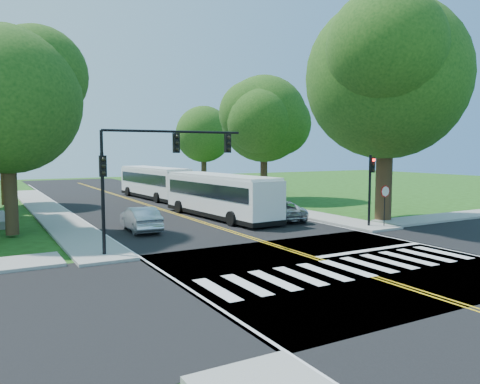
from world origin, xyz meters
TOP-DOWN VIEW (x-y plane):
  - ground at (0.00, 0.00)m, footprint 140.00×140.00m
  - road at (0.00, 18.00)m, footprint 14.00×96.00m
  - cross_road at (0.00, 0.00)m, footprint 60.00×12.00m
  - center_line at (0.00, 22.00)m, footprint 0.36×70.00m
  - edge_line_w at (-6.80, 22.00)m, footprint 0.12×70.00m
  - edge_line_e at (6.80, 22.00)m, footprint 0.12×70.00m
  - crosswalk at (0.00, -0.50)m, footprint 12.60×3.00m
  - stop_bar at (3.50, 1.60)m, footprint 6.60×0.40m
  - sidewalk_nw at (-8.30, 25.00)m, footprint 2.60×40.00m
  - sidewalk_ne at (8.30, 25.00)m, footprint 2.60×40.00m
  - sidewalk_xe at (20.00, 6.80)m, footprint 20.00×2.60m
  - tree_ne_big at (11.00, 8.00)m, footprint 10.80×10.80m
  - tree_west_near at (-11.50, 14.00)m, footprint 8.00×8.00m
  - tree_west_far at (-11.00, 30.00)m, footprint 7.60×7.60m
  - tree_east_mid at (11.50, 24.00)m, footprint 8.40×8.40m
  - tree_east_far at (12.50, 40.00)m, footprint 7.20×7.20m
  - signal_nw at (-5.86, 6.43)m, footprint 7.15×0.46m
  - signal_ne at (8.20, 6.44)m, footprint 0.30×0.46m
  - stop_sign at (9.00, 5.98)m, footprint 0.76×0.08m
  - bus_lead at (2.01, 14.98)m, footprint 3.54×12.17m
  - bus_follow at (2.36, 30.03)m, footprint 3.53×12.27m
  - hatchback at (-4.66, 12.30)m, footprint 1.80×4.53m
  - suv at (5.08, 11.77)m, footprint 3.14×5.19m
  - dark_sedan at (5.11, 14.21)m, footprint 2.90×4.69m

SIDE VIEW (x-z plane):
  - ground at x=0.00m, z-range 0.00..0.00m
  - road at x=0.00m, z-range 0.00..0.01m
  - cross_road at x=0.00m, z-range 0.00..0.01m
  - center_line at x=0.00m, z-range 0.01..0.02m
  - edge_line_w at x=-6.80m, z-range 0.01..0.02m
  - edge_line_e at x=6.80m, z-range 0.01..0.02m
  - crosswalk at x=0.00m, z-range 0.01..0.02m
  - stop_bar at x=3.50m, z-range 0.01..0.02m
  - sidewalk_nw at x=-8.30m, z-range 0.00..0.15m
  - sidewalk_ne at x=8.30m, z-range 0.00..0.15m
  - sidewalk_xe at x=20.00m, z-range 0.00..0.15m
  - dark_sedan at x=5.11m, z-range 0.01..1.28m
  - suv at x=5.08m, z-range 0.01..1.36m
  - hatchback at x=-4.66m, z-range 0.01..1.48m
  - bus_lead at x=2.01m, z-range 0.10..3.20m
  - bus_follow at x=2.36m, z-range 0.10..3.23m
  - stop_sign at x=9.00m, z-range 0.77..3.30m
  - signal_ne at x=8.20m, z-range 0.76..5.16m
  - signal_nw at x=-5.86m, z-range 1.55..7.21m
  - tree_east_far at x=12.50m, z-range 1.69..12.03m
  - tree_west_far at x=-11.00m, z-range 1.66..12.33m
  - tree_west_near at x=-11.50m, z-range 1.83..13.23m
  - tree_east_mid at x=11.50m, z-range 1.89..13.82m
  - tree_ne_big at x=11.00m, z-range 2.17..17.08m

